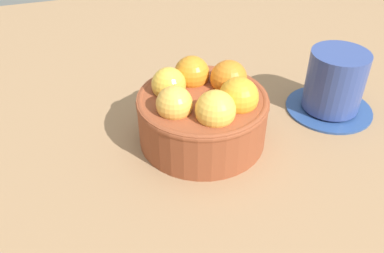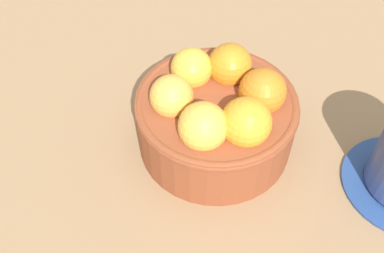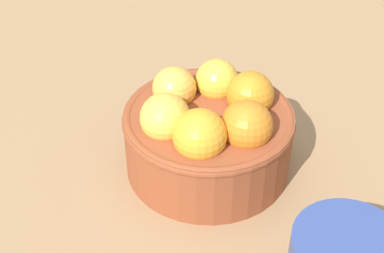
{
  "view_description": "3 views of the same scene",
  "coord_description": "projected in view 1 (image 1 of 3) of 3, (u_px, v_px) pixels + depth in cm",
  "views": [
    {
      "loc": [
        13.38,
        37.84,
        31.88
      ],
      "look_at": [
        1.73,
        1.35,
        3.22
      ],
      "focal_mm": 38.48,
      "sensor_mm": 36.0,
      "label": 1
    },
    {
      "loc": [
        -7.25,
        27.95,
        36.14
      ],
      "look_at": [
        1.97,
        1.39,
        3.19
      ],
      "focal_mm": 41.75,
      "sensor_mm": 36.0,
      "label": 2
    },
    {
      "loc": [
        -35.24,
        17.96,
        35.75
      ],
      "look_at": [
        1.44,
        0.98,
        4.0
      ],
      "focal_mm": 51.95,
      "sensor_mm": 36.0,
      "label": 3
    }
  ],
  "objects": [
    {
      "name": "terracotta_bowl",
      "position": [
        203.0,
        110.0,
        0.49
      ],
      "size": [
        15.55,
        15.55,
        9.28
      ],
      "color": "brown",
      "rests_on": "ground_plane"
    },
    {
      "name": "ground_plane",
      "position": [
        202.0,
        153.0,
        0.53
      ],
      "size": [
        143.89,
        112.11,
        4.6
      ],
      "primitive_type": "cube",
      "color": "#997551"
    },
    {
      "name": "coffee_cup",
      "position": [
        334.0,
        85.0,
        0.54
      ],
      "size": [
        11.53,
        11.53,
        8.55
      ],
      "color": "#294885",
      "rests_on": "ground_plane"
    }
  ]
}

